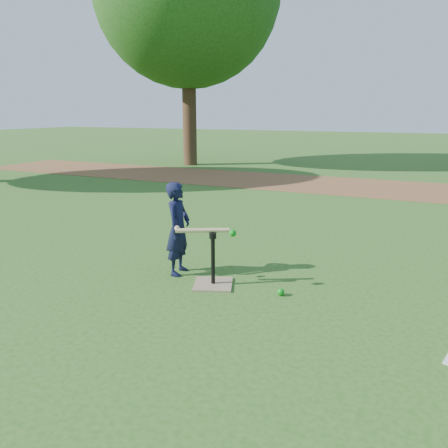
% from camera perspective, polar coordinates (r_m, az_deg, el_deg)
% --- Properties ---
extents(ground, '(80.00, 80.00, 0.00)m').
position_cam_1_polar(ground, '(5.06, 0.76, -7.87)').
color(ground, '#285116').
rests_on(ground, ground).
extents(dirt_strip, '(24.00, 3.00, 0.01)m').
position_cam_1_polar(dirt_strip, '(12.09, 15.28, 4.86)').
color(dirt_strip, brown).
rests_on(dirt_strip, ground).
extents(child, '(0.32, 0.44, 1.12)m').
position_cam_1_polar(child, '(5.25, -6.00, -0.62)').
color(child, black).
rests_on(child, ground).
extents(wiffle_ball_ground, '(0.08, 0.08, 0.08)m').
position_cam_1_polar(wiffle_ball_ground, '(4.79, 7.43, -8.80)').
color(wiffle_ball_ground, '#0C8416').
rests_on(wiffle_ball_ground, ground).
extents(batting_tee, '(0.55, 0.55, 0.61)m').
position_cam_1_polar(batting_tee, '(5.00, -1.44, -6.79)').
color(batting_tee, '#8B7758').
rests_on(batting_tee, ground).
extents(swing_action, '(0.74, 0.32, 0.08)m').
position_cam_1_polar(swing_action, '(4.84, -2.39, -0.89)').
color(swing_action, tan).
rests_on(swing_action, ground).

